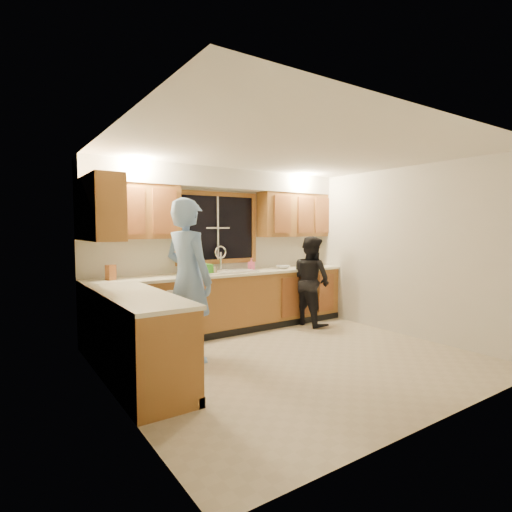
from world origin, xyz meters
The scene contains 26 objects.
floor centered at (0.00, 0.00, 0.00)m, with size 4.20×4.20×0.00m, color tan.
ceiling centered at (0.00, 0.00, 2.50)m, with size 4.20×4.20×0.00m, color white.
wall_back centered at (0.00, 1.90, 1.25)m, with size 4.20×4.20×0.00m, color beige.
wall_left centered at (-2.10, 0.00, 1.25)m, with size 3.80×3.80×0.00m, color beige.
wall_right centered at (2.10, 0.00, 1.25)m, with size 3.80×3.80×0.00m, color beige.
base_cabinets_back centered at (0.00, 1.60, 0.44)m, with size 4.20×0.60×0.88m, color #9A632C.
base_cabinets_left centered at (-1.80, 0.35, 0.44)m, with size 0.60×1.90×0.88m, color #9A632C.
countertop_back centered at (0.00, 1.58, 0.90)m, with size 4.20×0.63×0.04m, color white.
countertop_left centered at (-1.79, 0.35, 0.90)m, with size 0.63×1.90×0.04m, color white.
upper_cabinets_left centered at (-1.43, 1.73, 1.83)m, with size 1.35×0.33×0.75m, color #9A632C.
upper_cabinets_right centered at (1.43, 1.73, 1.83)m, with size 1.35×0.33×0.75m, color #9A632C.
upper_cabinets_return centered at (-1.94, 1.12, 1.83)m, with size 0.33×0.90×0.75m, color #9A632C.
soffit centered at (0.00, 1.72, 2.35)m, with size 4.20×0.35×0.30m, color silver.
window_frame centered at (0.00, 1.89, 1.60)m, with size 1.44×0.03×1.14m.
sink centered at (0.00, 1.60, 0.86)m, with size 0.86×0.52×0.57m.
dishwasher centered at (-0.85, 1.59, 0.41)m, with size 0.60×0.56×0.82m, color silver.
stove centered at (-1.80, -0.22, 0.45)m, with size 0.58×0.75×0.90m, color silver.
man centered at (-1.06, 0.68, 0.98)m, with size 0.71×0.47×1.95m, color #77A3E1.
woman centered at (1.36, 1.19, 0.73)m, with size 0.71×0.56×1.47m, color black.
knife_block centered at (-1.72, 1.64, 1.02)m, with size 0.11×0.09×0.20m, color #955329.
cutting_board centered at (-0.50, 1.77, 1.11)m, with size 0.29×0.02×0.38m, color tan.
dish_crate centered at (-0.52, 1.55, 1.00)m, with size 0.33×0.31×0.15m, color green.
soap_bottle centered at (0.53, 1.72, 1.01)m, with size 0.08×0.09×0.19m, color #F65D92.
bowl centered at (1.04, 1.54, 0.95)m, with size 0.22×0.22×0.05m, color silver.
can_left centered at (-0.30, 1.42, 0.98)m, with size 0.07×0.07×0.12m, color beige.
can_right centered at (-0.33, 1.47, 0.98)m, with size 0.07×0.07×0.13m, color beige.
Camera 1 is at (-3.05, -3.70, 1.60)m, focal length 28.00 mm.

